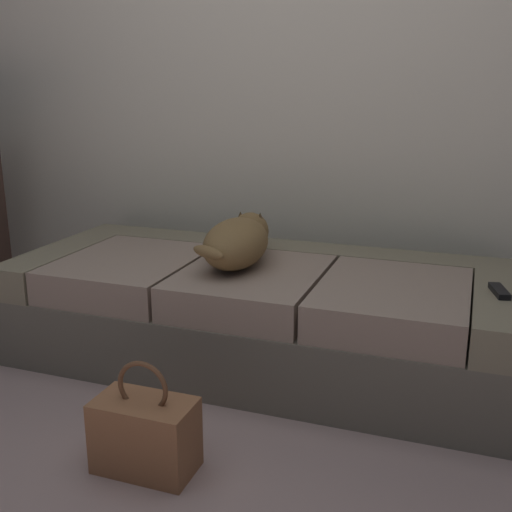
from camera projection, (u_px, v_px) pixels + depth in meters
The scene contains 5 objects.
back_wall at pixel (304, 40), 2.99m from camera, with size 6.40×0.10×2.80m, color silver.
couch at pixel (260, 313), 2.73m from camera, with size 2.16×0.91×0.45m.
dog_tan at pixel (239, 241), 2.64m from camera, with size 0.29×0.61×0.21m.
tv_remote at pixel (499, 291), 2.29m from camera, with size 0.04×0.15×0.02m, color black.
handbag at pixel (145, 434), 1.96m from camera, with size 0.32×0.18×0.38m.
Camera 1 is at (0.85, -1.27, 1.20)m, focal length 43.30 mm.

